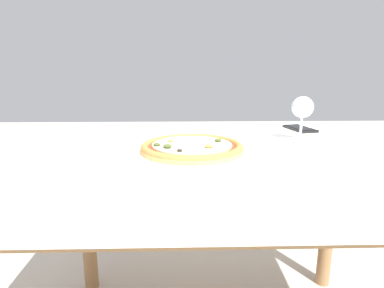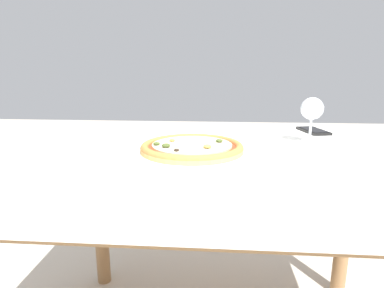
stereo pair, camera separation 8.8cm
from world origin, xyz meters
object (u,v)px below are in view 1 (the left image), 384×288
(dining_table, at_px, (221,180))
(cell_phone, at_px, (300,128))
(wine_glass_far_left, at_px, (302,109))
(pizza_plate, at_px, (192,149))
(fork, at_px, (111,174))

(dining_table, distance_m, cell_phone, 0.49)
(wine_glass_far_left, distance_m, cell_phone, 0.22)
(dining_table, height_order, wine_glass_far_left, wine_glass_far_left)
(dining_table, relative_size, pizza_plate, 3.98)
(pizza_plate, distance_m, wine_glass_far_left, 0.42)
(wine_glass_far_left, height_order, cell_phone, wine_glass_far_left)
(fork, xyz_separation_m, cell_phone, (0.62, 0.53, 0.00))
(pizza_plate, xyz_separation_m, wine_glass_far_left, (0.37, 0.18, 0.09))
(cell_phone, bearing_deg, dining_table, -136.39)
(pizza_plate, height_order, cell_phone, pizza_plate)
(pizza_plate, bearing_deg, fork, -136.99)
(pizza_plate, xyz_separation_m, fork, (-0.19, -0.17, -0.01))
(dining_table, relative_size, wine_glass_far_left, 8.73)
(dining_table, distance_m, fork, 0.35)
(fork, height_order, cell_phone, cell_phone)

